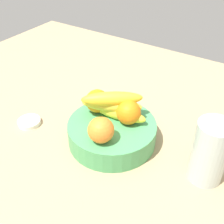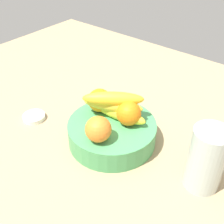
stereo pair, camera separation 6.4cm
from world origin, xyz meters
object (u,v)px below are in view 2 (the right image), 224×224
Objects in this scene: thermos_tumbler at (206,159)px; jar_lid at (34,117)px; orange_center at (100,100)px; banana_bunch at (115,105)px; orange_front_left at (98,129)px; orange_front_right at (129,113)px; fruit_bowl at (112,132)px.

thermos_tumbler is 2.38× the size of jar_lid.
thermos_tumbler reaches higher than orange_center.
orange_center is 0.36× the size of banana_bunch.
orange_front_left is 1.00× the size of orange_center.
orange_front_right is at bearing 176.59° from thermos_tumbler.
thermos_tumbler is (26.81, 1.63, 5.17)cm from fruit_bowl.
fruit_bowl is 27.36cm from thermos_tumbler.
orange_front_right is 23.48cm from thermos_tumbler.
banana_bunch reaches higher than fruit_bowl.
banana_bunch is (-1.14, 2.67, 7.41)cm from fruit_bowl.
banana_bunch is (5.78, -0.13, 0.78)cm from orange_center.
orange_front_right is 0.36× the size of banana_bunch.
orange_front_right reaches higher than jar_lid.
fruit_bowl is 9.98cm from orange_front_left.
thermos_tumbler reaches higher than banana_bunch.
orange_front_right reaches higher than fruit_bowl.
jar_lid is at bearing -160.09° from orange_front_right.
orange_front_right is 4.64cm from banana_bunch.
thermos_tumbler is at bearing -2.13° from banana_bunch.
jar_lid is (-19.11, -10.43, -9.13)cm from orange_center.
jar_lid is at bearing -163.64° from fruit_bowl.
orange_front_left is 13.11cm from orange_center.
banana_bunch is at bearing 22.50° from jar_lid.
fruit_bowl is 9.98cm from orange_center.
orange_center is 33.78cm from thermos_tumbler.
orange_front_left reaches higher than jar_lid.
thermos_tumbler reaches higher than orange_front_left.
orange_front_left and orange_center have the same top height.
fruit_bowl is at bearing -22.00° from orange_center.
thermos_tumbler is (23.40, -1.39, -1.47)cm from orange_front_right.
thermos_tumbler is at bearing -3.41° from orange_front_right.
fruit_bowl is 3.55× the size of jar_lid.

